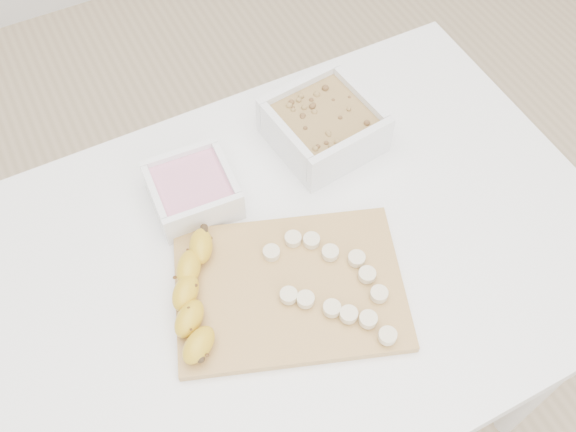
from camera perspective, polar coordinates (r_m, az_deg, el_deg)
name	(u,v)px	position (r m, az deg, el deg)	size (l,w,h in m)	color
ground	(293,400)	(1.69, 0.48, -16.04)	(3.50, 3.50, 0.00)	#C6AD89
table	(296,280)	(1.09, 0.72, -5.70)	(1.00, 0.70, 0.75)	white
bowl_yogurt	(193,190)	(1.04, -8.47, 2.31)	(0.14, 0.14, 0.06)	white
bowl_granola	(324,125)	(1.11, 3.19, 8.07)	(0.19, 0.19, 0.08)	white
cutting_board	(290,288)	(0.96, 0.14, -6.42)	(0.34, 0.24, 0.01)	tan
banana	(195,297)	(0.94, -8.28, -7.11)	(0.06, 0.21, 0.04)	gold
banana_slices	(333,282)	(0.95, 4.04, -5.91)	(0.15, 0.23, 0.02)	beige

